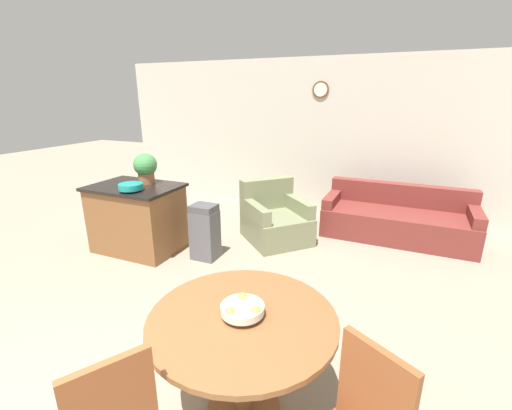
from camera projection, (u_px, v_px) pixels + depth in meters
The scene contains 9 objects.
wall_back at pixel (317, 136), 6.22m from camera, with size 8.00×0.09×2.70m.
dining_table at pixel (243, 339), 2.16m from camera, with size 1.18×1.18×0.76m.
fruit_bowl at pixel (243, 309), 2.09m from camera, with size 0.27×0.27×0.10m.
kitchen_island at pixel (138, 218), 4.68m from camera, with size 1.17×0.82×0.91m.
teal_bowl at pixel (131, 187), 4.26m from camera, with size 0.30×0.30×0.10m.
potted_plant at pixel (145, 167), 4.59m from camera, with size 0.31×0.31×0.41m.
trash_bin at pixel (205, 232), 4.44m from camera, with size 0.32×0.28×0.73m.
couch at pixel (397, 220), 5.16m from camera, with size 2.14×0.95×0.76m.
armchair at pixel (275, 220), 5.06m from camera, with size 1.22×1.22×0.86m.
Camera 1 is at (1.45, -0.48, 2.06)m, focal length 24.00 mm.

